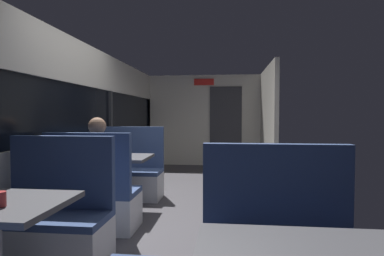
{
  "coord_description": "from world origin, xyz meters",
  "views": [
    {
      "loc": [
        0.57,
        -3.93,
        1.29
      ],
      "look_at": [
        -0.22,
        3.39,
        0.98
      ],
      "focal_mm": 29.82,
      "sensor_mm": 36.0,
      "label": 1
    }
  ],
  "objects": [
    {
      "name": "bench_mid_window_facing_end",
      "position": [
        -0.89,
        -0.55,
        0.33
      ],
      "size": [
        0.95,
        0.5,
        1.1
      ],
      "color": "silver",
      "rests_on": "ground_plane"
    },
    {
      "name": "carriage_end_bulkhead",
      "position": [
        0.06,
        4.19,
        1.14
      ],
      "size": [
        2.9,
        0.11,
        2.3
      ],
      "color": "beige",
      "rests_on": "ground_plane"
    },
    {
      "name": "coffee_cup_primary",
      "position": [
        -0.77,
        -2.18,
        0.79
      ],
      "size": [
        0.07,
        0.07,
        0.09
      ],
      "color": "#B23333",
      "rests_on": "dining_table_near_window"
    },
    {
      "name": "bench_mid_window_facing_entry",
      "position": [
        -0.89,
        0.85,
        0.33
      ],
      "size": [
        0.95,
        0.5,
        1.1
      ],
      "color": "silver",
      "rests_on": "ground_plane"
    },
    {
      "name": "carriage_aisle_panel_right",
      "position": [
        1.45,
        3.0,
        1.15
      ],
      "size": [
        0.08,
        2.4,
        2.3
      ],
      "primitive_type": "cube",
      "color": "beige",
      "rests_on": "ground_plane"
    },
    {
      "name": "carriage_window_panel_left",
      "position": [
        -1.45,
        0.0,
        1.11
      ],
      "size": [
        0.09,
        8.48,
        2.3
      ],
      "color": "beige",
      "rests_on": "ground_plane"
    },
    {
      "name": "dining_table_mid_window",
      "position": [
        -0.89,
        0.15,
        0.64
      ],
      "size": [
        0.9,
        0.7,
        0.74
      ],
      "color": "#9E9EA3",
      "rests_on": "ground_plane"
    },
    {
      "name": "bench_near_window_facing_entry",
      "position": [
        -0.89,
        -1.39,
        0.33
      ],
      "size": [
        0.95,
        0.5,
        1.1
      ],
      "color": "silver",
      "rests_on": "ground_plane"
    },
    {
      "name": "seated_passenger",
      "position": [
        -0.89,
        -0.47,
        0.54
      ],
      "size": [
        0.47,
        0.55,
        1.26
      ],
      "color": "#26262D",
      "rests_on": "ground_plane"
    },
    {
      "name": "ground_plane",
      "position": [
        0.0,
        0.0,
        -0.01
      ],
      "size": [
        3.3,
        9.2,
        0.02
      ],
      "primitive_type": "cube",
      "color": "#423F44"
    }
  ]
}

